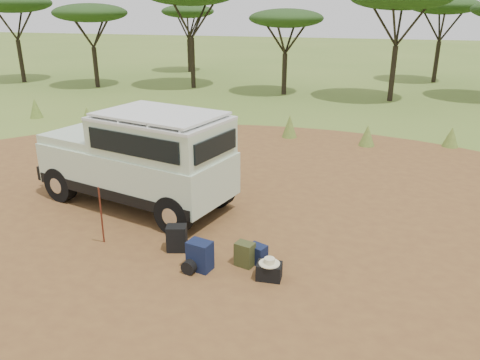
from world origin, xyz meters
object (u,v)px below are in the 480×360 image
(backpack_black, at_px, (177,238))
(backpack_navy, at_px, (200,256))
(safari_vehicle, at_px, (141,160))
(duffel_navy, at_px, (257,254))
(hard_case, at_px, (269,271))
(walking_staff, at_px, (101,216))
(backpack_olive, at_px, (245,254))

(backpack_black, relative_size, backpack_navy, 0.95)
(safari_vehicle, height_order, backpack_navy, safari_vehicle)
(safari_vehicle, xyz_separation_m, backpack_black, (1.82, -2.05, -0.94))
(duffel_navy, bearing_deg, hard_case, -32.23)
(backpack_navy, relative_size, hard_case, 1.29)
(walking_staff, relative_size, backpack_olive, 2.92)
(safari_vehicle, relative_size, backpack_navy, 9.11)
(hard_case, bearing_deg, walking_staff, 172.13)
(walking_staff, distance_m, hard_case, 3.81)
(walking_staff, bearing_deg, duffel_navy, -31.86)
(walking_staff, distance_m, backpack_olive, 3.21)
(safari_vehicle, relative_size, backpack_black, 9.63)
(safari_vehicle, xyz_separation_m, walking_staff, (0.20, -2.30, -0.51))
(walking_staff, height_order, hard_case, walking_staff)
(backpack_olive, bearing_deg, safari_vehicle, 161.73)
(backpack_navy, distance_m, duffel_navy, 1.18)
(backpack_navy, bearing_deg, walking_staff, -175.47)
(walking_staff, xyz_separation_m, backpack_black, (1.61, 0.25, -0.43))
(duffel_navy, bearing_deg, backpack_olive, -119.83)
(safari_vehicle, relative_size, hard_case, 11.78)
(safari_vehicle, height_order, walking_staff, safari_vehicle)
(walking_staff, bearing_deg, backpack_olive, -34.64)
(safari_vehicle, height_order, hard_case, safari_vehicle)
(hard_case, bearing_deg, backpack_navy, 177.98)
(safari_vehicle, xyz_separation_m, hard_case, (3.96, -2.61, -1.07))
(backpack_navy, height_order, backpack_olive, backpack_navy)
(walking_staff, relative_size, backpack_navy, 2.43)
(walking_staff, distance_m, duffel_navy, 3.44)
(walking_staff, bearing_deg, hard_case, -40.12)
(walking_staff, height_order, backpack_navy, walking_staff)
(walking_staff, bearing_deg, backpack_navy, -43.56)
(safari_vehicle, distance_m, backpack_black, 2.90)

